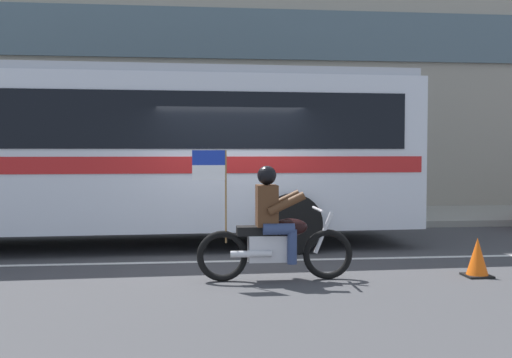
# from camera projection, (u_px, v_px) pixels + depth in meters

# --- Properties ---
(ground_plane) EXTENTS (60.00, 60.00, 0.00)m
(ground_plane) POSITION_uv_depth(u_px,v_px,m) (232.00, 255.00, 10.46)
(ground_plane) COLOR #3D3D3F
(sidewalk_curb) EXTENTS (28.00, 3.80, 0.15)m
(sidewalk_curb) POSITION_uv_depth(u_px,v_px,m) (217.00, 218.00, 15.52)
(sidewalk_curb) COLOR gray
(sidewalk_curb) RESTS_ON ground_plane
(lane_center_stripe) EXTENTS (26.60, 0.14, 0.01)m
(lane_center_stripe) POSITION_uv_depth(u_px,v_px,m) (235.00, 261.00, 9.87)
(lane_center_stripe) COLOR silver
(lane_center_stripe) RESTS_ON ground_plane
(transit_bus) EXTENTS (10.70, 2.91, 3.22)m
(transit_bus) POSITION_uv_depth(u_px,v_px,m) (124.00, 144.00, 11.35)
(transit_bus) COLOR silver
(transit_bus) RESTS_ON ground_plane
(motorcycle_with_rider) EXTENTS (2.20, 0.64, 1.78)m
(motorcycle_with_rider) POSITION_uv_depth(u_px,v_px,m) (274.00, 232.00, 8.38)
(motorcycle_with_rider) COLOR black
(motorcycle_with_rider) RESTS_ON ground_plane
(fire_hydrant) EXTENTS (0.22, 0.30, 0.75)m
(fire_hydrant) POSITION_uv_depth(u_px,v_px,m) (135.00, 204.00, 14.40)
(fire_hydrant) COLOR red
(fire_hydrant) RESTS_ON sidewalk_curb
(traffic_cone) EXTENTS (0.36, 0.36, 0.55)m
(traffic_cone) POSITION_uv_depth(u_px,v_px,m) (477.00, 258.00, 8.65)
(traffic_cone) COLOR #EA590F
(traffic_cone) RESTS_ON ground_plane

